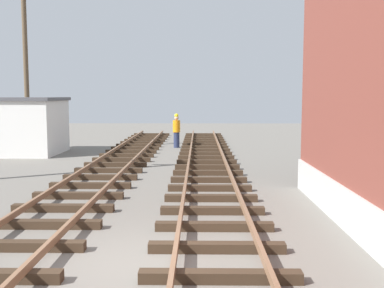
# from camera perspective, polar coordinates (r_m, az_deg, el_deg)

# --- Properties ---
(ground_plane) EXTENTS (80.00, 80.00, 0.00)m
(ground_plane) POSITION_cam_1_polar(r_m,az_deg,el_deg) (8.09, -6.27, -14.65)
(ground_plane) COLOR slate
(track_near_building) EXTENTS (2.50, 51.83, 0.32)m
(track_near_building) POSITION_cam_1_polar(r_m,az_deg,el_deg) (7.99, 3.27, -13.92)
(track_near_building) COLOR #38281C
(track_near_building) RESTS_ON ground
(track_centre) EXTENTS (2.50, 51.83, 0.32)m
(track_centre) POSITION_cam_1_polar(r_m,az_deg,el_deg) (8.65, -22.48, -12.79)
(track_centre) COLOR #38281C
(track_centre) RESTS_ON ground
(control_hut) EXTENTS (3.00, 3.80, 2.76)m
(control_hut) POSITION_cam_1_polar(r_m,az_deg,el_deg) (23.95, -19.29, 2.16)
(control_hut) COLOR silver
(control_hut) RESTS_ON ground
(utility_pole_far) EXTENTS (1.80, 0.24, 8.03)m
(utility_pole_far) POSITION_cam_1_polar(r_m,az_deg,el_deg) (24.90, -19.76, 8.77)
(utility_pole_far) COLOR brown
(utility_pole_far) RESTS_ON ground
(track_worker_foreground) EXTENTS (0.40, 0.40, 1.87)m
(track_worker_foreground) POSITION_cam_1_polar(r_m,az_deg,el_deg) (25.36, -1.92, 1.65)
(track_worker_foreground) COLOR #262D4C
(track_worker_foreground) RESTS_ON ground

